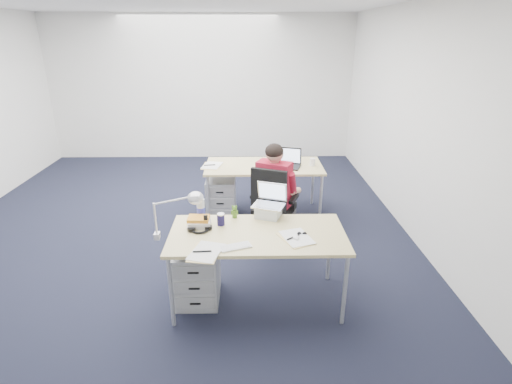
% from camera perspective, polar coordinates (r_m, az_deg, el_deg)
% --- Properties ---
extents(floor, '(7.00, 7.00, 0.00)m').
position_cam_1_polar(floor, '(5.31, -11.24, -5.83)').
color(floor, black).
rests_on(floor, ground).
extents(room, '(6.02, 7.02, 2.80)m').
position_cam_1_polar(room, '(4.78, -12.75, 12.72)').
color(room, silver).
rests_on(room, ground).
extents(desk_near, '(1.60, 0.80, 0.73)m').
position_cam_1_polar(desk_near, '(3.66, 0.20, -6.53)').
color(desk_near, tan).
rests_on(desk_near, ground).
extents(desk_far, '(1.60, 0.80, 0.73)m').
position_cam_1_polar(desk_far, '(5.53, 1.13, 3.41)').
color(desk_far, tan).
rests_on(desk_far, ground).
extents(office_chair, '(0.84, 0.84, 1.02)m').
position_cam_1_polar(office_chair, '(4.84, 2.48, -4.39)').
color(office_chair, black).
rests_on(office_chair, ground).
extents(seated_person, '(0.60, 0.76, 1.25)m').
position_cam_1_polar(seated_person, '(4.86, 3.16, -0.01)').
color(seated_person, '#A8182D').
rests_on(seated_person, ground).
extents(drawer_pedestal_near, '(0.40, 0.50, 0.55)m').
position_cam_1_polar(drawer_pedestal_near, '(3.95, -8.32, -11.41)').
color(drawer_pedestal_near, '#A9ACAE').
rests_on(drawer_pedestal_near, ground).
extents(drawer_pedestal_far, '(0.40, 0.50, 0.55)m').
position_cam_1_polar(drawer_pedestal_far, '(5.64, -4.98, -0.70)').
color(drawer_pedestal_far, '#A9ACAE').
rests_on(drawer_pedestal_far, ground).
extents(silver_laptop, '(0.36, 0.32, 0.32)m').
position_cam_1_polar(silver_laptop, '(3.89, 1.79, -1.41)').
color(silver_laptop, silver).
rests_on(silver_laptop, desk_near).
extents(wireless_keyboard, '(0.29, 0.19, 0.01)m').
position_cam_1_polar(wireless_keyboard, '(3.41, -2.95, -7.80)').
color(wireless_keyboard, white).
rests_on(wireless_keyboard, desk_near).
extents(computer_mouse, '(0.07, 0.10, 0.03)m').
position_cam_1_polar(computer_mouse, '(3.55, 5.72, -6.49)').
color(computer_mouse, white).
rests_on(computer_mouse, desk_near).
extents(headphones, '(0.26, 0.22, 0.04)m').
position_cam_1_polar(headphones, '(3.72, -8.02, -5.17)').
color(headphones, black).
rests_on(headphones, desk_near).
extents(can_koozie, '(0.08, 0.08, 0.12)m').
position_cam_1_polar(can_koozie, '(3.78, -5.04, -3.90)').
color(can_koozie, '#1A1543').
rests_on(can_koozie, desk_near).
extents(water_bottle, '(0.10, 0.10, 0.26)m').
position_cam_1_polar(water_bottle, '(3.86, -7.88, -2.32)').
color(water_bottle, silver).
rests_on(water_bottle, desk_near).
extents(bear_figurine, '(0.08, 0.07, 0.13)m').
position_cam_1_polar(bear_figurine, '(3.91, -3.09, -2.79)').
color(bear_figurine, '#32681B').
rests_on(bear_figurine, desk_near).
extents(book_stack, '(0.22, 0.17, 0.10)m').
position_cam_1_polar(book_stack, '(3.78, -8.14, -4.25)').
color(book_stack, silver).
rests_on(book_stack, desk_near).
extents(cordless_phone, '(0.04, 0.03, 0.14)m').
position_cam_1_polar(cordless_phone, '(3.71, -7.18, -4.30)').
color(cordless_phone, black).
rests_on(cordless_phone, desk_near).
extents(papers_left, '(0.30, 0.37, 0.01)m').
position_cam_1_polar(papers_left, '(3.35, -7.32, -8.58)').
color(papers_left, '#F1D58B').
rests_on(papers_left, desk_near).
extents(papers_right, '(0.32, 0.38, 0.01)m').
position_cam_1_polar(papers_right, '(3.56, 5.68, -6.58)').
color(papers_right, '#F1D58B').
rests_on(papers_right, desk_near).
extents(sunglasses, '(0.09, 0.05, 0.02)m').
position_cam_1_polar(sunglasses, '(3.63, 6.58, -5.98)').
color(sunglasses, black).
rests_on(sunglasses, desk_near).
extents(desk_lamp, '(0.41, 0.15, 0.46)m').
position_cam_1_polar(desk_lamp, '(3.52, -12.06, -3.20)').
color(desk_lamp, silver).
rests_on(desk_lamp, desk_near).
extents(dark_laptop, '(0.45, 0.44, 0.26)m').
position_cam_1_polar(dark_laptop, '(5.40, 4.36, 4.90)').
color(dark_laptop, black).
rests_on(dark_laptop, desk_far).
extents(far_cup, '(0.09, 0.09, 0.10)m').
position_cam_1_polar(far_cup, '(5.53, 8.07, 4.27)').
color(far_cup, white).
rests_on(far_cup, desk_far).
extents(far_papers, '(0.28, 0.36, 0.01)m').
position_cam_1_polar(far_papers, '(5.50, -6.42, 3.73)').
color(far_papers, white).
rests_on(far_papers, desk_far).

